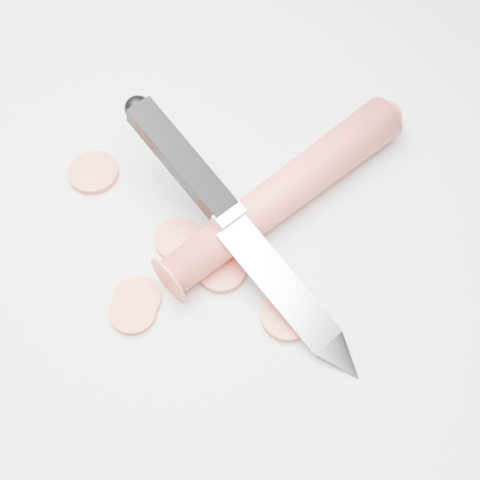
% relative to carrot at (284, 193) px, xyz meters
% --- Properties ---
extents(ground, '(2.40, 2.40, 0.00)m').
position_rel_carrot_xyz_m(ground, '(-0.07, -0.03, -0.02)').
color(ground, beige).
rests_on(ground, ground).
extents(carrot, '(0.15, 0.21, 0.03)m').
position_rel_carrot_xyz_m(carrot, '(0.00, 0.00, 0.00)').
color(carrot, '#D5443F').
rests_on(carrot, ground).
extents(carrot_slice_0, '(0.03, 0.03, 0.01)m').
position_rel_carrot_xyz_m(carrot_slice_0, '(-0.08, -0.12, -0.02)').
color(carrot_slice_0, '#DB5443').
rests_on(carrot_slice_0, ground).
extents(carrot_slice_1, '(0.04, 0.04, 0.01)m').
position_rel_carrot_xyz_m(carrot_slice_1, '(-0.07, -0.06, -0.02)').
color(carrot_slice_1, '#DB5443').
rests_on(carrot_slice_1, ground).
extents(carrot_slice_2, '(0.04, 0.04, 0.01)m').
position_rel_carrot_xyz_m(carrot_slice_2, '(-0.16, -0.02, -0.02)').
color(carrot_slice_2, '#DB5443').
rests_on(carrot_slice_2, ground).
extents(carrot_slice_3, '(0.04, 0.04, 0.01)m').
position_rel_carrot_xyz_m(carrot_slice_3, '(0.03, -0.09, -0.02)').
color(carrot_slice_3, '#DB5443').
rests_on(carrot_slice_3, ground).
extents(carrot_slice_4, '(0.04, 0.04, 0.01)m').
position_rel_carrot_xyz_m(carrot_slice_4, '(-0.03, -0.07, -0.02)').
color(carrot_slice_4, '#DB5443').
rests_on(carrot_slice_4, ground).
extents(carrot_slice_5, '(0.04, 0.04, 0.01)m').
position_rel_carrot_xyz_m(carrot_slice_5, '(-0.08, -0.11, -0.02)').
color(carrot_slice_5, '#DB5443').
rests_on(carrot_slice_5, ground).
extents(kitchen_knife, '(0.24, 0.16, 0.08)m').
position_rel_carrot_xyz_m(kitchen_knife, '(-0.02, -0.05, 0.02)').
color(kitchen_knife, silver).
rests_on(kitchen_knife, ground).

